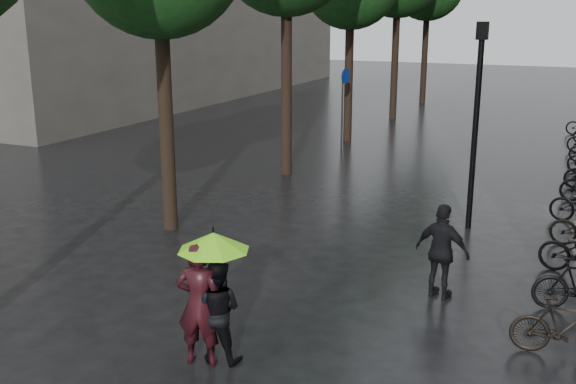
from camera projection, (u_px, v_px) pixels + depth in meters
The scene contains 6 objects.
person_burgundy at pixel (199, 304), 9.42m from camera, with size 0.66×0.43×1.82m, color black.
person_black at pixel (217, 311), 9.55m from camera, with size 0.74×0.58×1.52m, color black.
lime_umbrella at pixel (213, 242), 9.26m from camera, with size 1.02×1.02×1.51m.
pedestrian_walking at pixel (442, 252), 11.65m from camera, with size 0.99×0.41×1.69m, color black.
lamp_post at pixel (477, 107), 14.88m from camera, with size 0.24×0.24×4.65m.
cycle_sign at pixel (344, 97), 23.84m from camera, with size 0.15×0.53×2.91m.
Camera 1 is at (4.50, -5.38, 4.88)m, focal length 42.00 mm.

